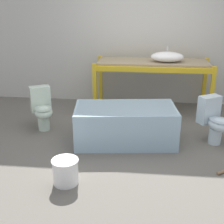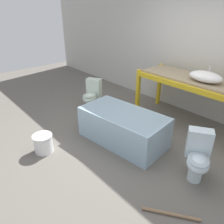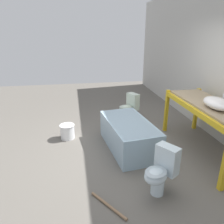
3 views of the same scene
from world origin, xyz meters
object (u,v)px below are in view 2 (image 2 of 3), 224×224
Objects in this scene: sink_basin at (206,77)px; toilet_far at (198,156)px; bucket_white at (43,143)px; bathtub_main at (123,125)px; toilet_near at (92,95)px.

sink_basin is 0.85× the size of toilet_far.
bathtub_main is at bearing 62.48° from bucket_white.
bucket_white is (-1.27, -2.51, -0.90)m from sink_basin.
sink_basin reaches higher than bathtub_main.
bucket_white is at bearing -116.83° from sink_basin.
bathtub_main is at bearing -41.80° from toilet_near.
toilet_far is at bearing 34.33° from bucket_white.
bucket_white is (0.77, -1.55, -0.20)m from toilet_near.
toilet_near is 2.71m from toilet_far.
sink_basin is at bearing 56.78° from bathtub_main.
sink_basin is 2.96m from bucket_white.
sink_basin is at bearing -2.10° from toilet_near.
toilet_near is at bearing 143.26° from toilet_far.
toilet_far reaches higher than bucket_white.
sink_basin is at bearing 63.17° from bucket_white.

